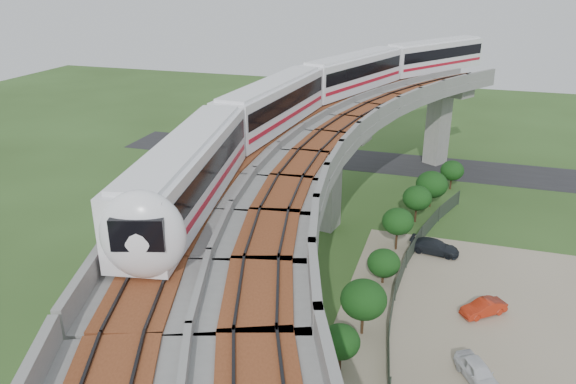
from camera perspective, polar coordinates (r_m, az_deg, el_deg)
name	(u,v)px	position (r m, az deg, el deg)	size (l,w,h in m)	color
ground	(280,282)	(42.36, -0.79, -9.15)	(160.00, 160.00, 0.00)	#2E4A1D
dirt_lot	(477,331)	(39.21, 18.63, -13.24)	(18.00, 26.00, 0.04)	gray
asphalt_road	(357,160)	(69.02, 6.99, 3.27)	(60.00, 8.00, 0.03)	#232326
viaduct	(334,173)	(37.54, 4.73, 1.89)	(19.58, 73.98, 11.40)	#99968E
metro_train	(337,90)	(47.69, 5.01, 10.27)	(17.07, 60.21, 3.64)	white
fence	(414,295)	(40.44, 12.67, -10.14)	(3.87, 38.73, 1.50)	#2D382D
tree_0	(452,170)	(61.14, 16.34, 2.11)	(2.43, 2.43, 3.13)	#382314
tree_1	(432,185)	(55.99, 14.40, 0.74)	(3.06, 3.06, 3.61)	#382314
tree_2	(417,198)	(52.19, 12.98, -0.60)	(2.63, 2.63, 3.50)	#382314
tree_3	(398,221)	(46.65, 11.10, -2.96)	(2.58, 2.58, 3.67)	#382314
tree_4	(384,263)	(42.03, 9.71, -7.12)	(2.43, 2.43, 2.72)	#382314
tree_5	(364,300)	(35.92, 7.69, -10.77)	(2.94, 2.94, 3.82)	#382314
tree_6	(340,342)	(32.94, 5.35, -14.90)	(2.27, 2.27, 3.13)	#382314
car_white	(478,372)	(34.87, 18.73, -16.93)	(1.41, 3.49, 1.19)	silver
car_red	(484,308)	(40.67, 19.25, -11.04)	(1.11, 3.20, 1.05)	#A9240F
car_dark	(435,247)	(47.58, 14.67, -5.39)	(1.61, 3.95, 1.15)	black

